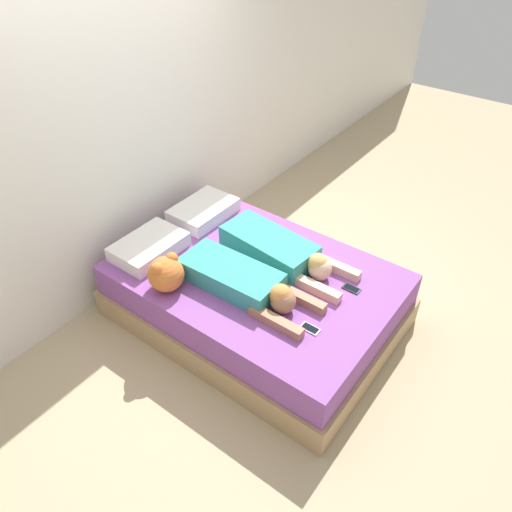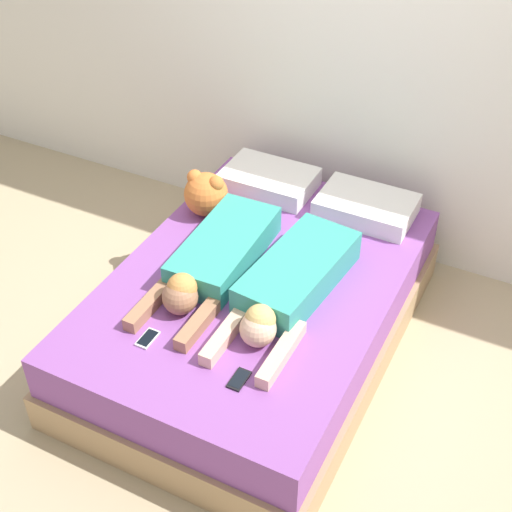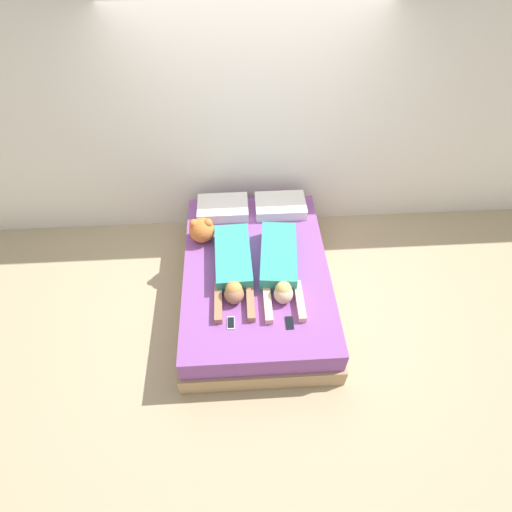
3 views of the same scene
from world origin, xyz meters
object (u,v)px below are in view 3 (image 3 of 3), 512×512
person_right (279,264)px  cell_phone_right (290,323)px  cell_phone_left (231,323)px  plush_toy (202,230)px  pillow_head_right (280,206)px  bed (256,281)px  pillow_head_left (223,208)px  person_left (233,266)px

person_right → cell_phone_right: (0.03, -0.62, -0.08)m
cell_phone_left → plush_toy: size_ratio=0.47×
pillow_head_right → person_right: (-0.10, -0.88, 0.03)m
bed → pillow_head_right: pillow_head_right is taller
person_right → cell_phone_left: person_right is taller
pillow_head_left → plush_toy: 0.47m
cell_phone_right → plush_toy: 1.36m
pillow_head_right → cell_phone_left: 1.59m
pillow_head_left → person_left: person_left is taller
pillow_head_left → cell_phone_left: 1.48m
person_left → cell_phone_right: bearing=-52.4°
bed → cell_phone_left: (-0.26, -0.65, 0.26)m
cell_phone_left → cell_phone_right: bearing=-3.3°
pillow_head_right → plush_toy: bearing=-154.4°
bed → cell_phone_right: bearing=-69.3°
person_right → plush_toy: (-0.77, 0.47, 0.05)m
bed → plush_toy: (-0.54, 0.41, 0.39)m
person_left → person_right: 0.45m
person_right → pillow_head_left: bearing=122.0°
pillow_head_left → person_left: 0.88m
plush_toy → cell_phone_left: bearing=-75.4°
bed → person_right: person_right is taller
plush_toy → pillow_head_left: bearing=62.6°
pillow_head_right → cell_phone_right: bearing=-92.5°
pillow_head_right → cell_phone_left: size_ratio=4.27×
pillow_head_left → cell_phone_left: pillow_head_left is taller
cell_phone_left → pillow_head_left: bearing=92.4°
pillow_head_left → plush_toy: bearing=-117.4°
plush_toy → pillow_head_right: bearing=25.6°
bed → person_right: size_ratio=1.90×
bed → cell_phone_left: 0.75m
pillow_head_left → bed: bearing=-68.4°
pillow_head_left → cell_phone_right: 1.61m
person_right → cell_phone_left: (-0.49, -0.59, -0.08)m
pillow_head_right → person_left: 1.03m
cell_phone_right → pillow_head_right: bearing=87.5°
cell_phone_right → person_right: bearing=93.0°
person_left → plush_toy: 0.56m
person_left → person_right: size_ratio=0.98×
pillow_head_left → cell_phone_right: size_ratio=4.27×
pillow_head_right → person_left: bearing=-122.1°
pillow_head_right → plush_toy: 0.96m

